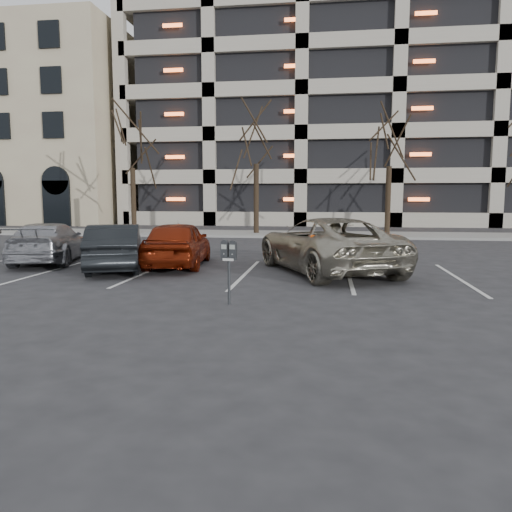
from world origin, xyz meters
TOP-DOWN VIEW (x-y plane):
  - ground at (0.00, 0.00)m, footprint 140.00×140.00m
  - sidewalk at (0.00, 16.00)m, footprint 80.00×4.00m
  - stall_lines at (-1.40, 2.30)m, footprint 16.90×5.20m
  - parking_garage at (12.00, 33.84)m, footprint 52.00×20.00m
  - tree_a at (-10.00, 16.00)m, footprint 3.61×3.61m
  - tree_b at (-3.00, 16.00)m, footprint 3.77×3.77m
  - tree_c at (4.00, 16.00)m, footprint 3.59×3.59m
  - parking_meter at (-1.11, -1.55)m, footprint 0.33×0.16m
  - suv_silver at (0.79, 3.01)m, footprint 4.64×6.09m
  - car_red at (-3.68, 3.52)m, footprint 2.09×4.26m
  - car_dark at (-5.28, 2.60)m, footprint 2.69×4.25m
  - car_silver at (-8.03, 3.82)m, footprint 2.89×4.74m

SIDE VIEW (x-z plane):
  - ground at x=0.00m, z-range 0.00..0.00m
  - stall_lines at x=-1.40m, z-range 0.00..0.01m
  - sidewalk at x=0.00m, z-range 0.00..0.12m
  - car_silver at x=-8.03m, z-range 0.00..1.28m
  - car_dark at x=-5.28m, z-range 0.00..1.32m
  - car_red at x=-3.68m, z-range 0.00..1.40m
  - suv_silver at x=0.79m, z-range 0.00..1.54m
  - parking_meter at x=-1.11m, z-range 0.33..1.58m
  - tree_c at x=4.00m, z-range 1.82..9.97m
  - tree_a at x=-10.00m, z-range 1.83..10.04m
  - tree_b at x=-3.00m, z-range 1.91..10.47m
  - parking_garage at x=12.00m, z-range -0.24..18.76m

